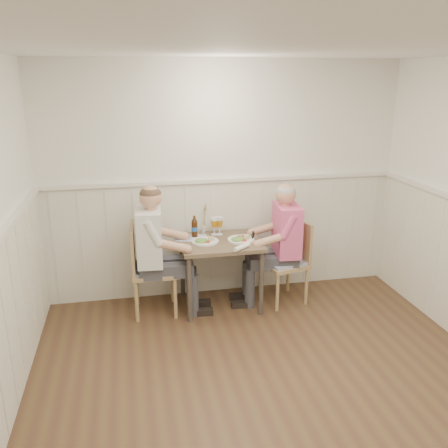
% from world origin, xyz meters
% --- Properties ---
extents(ground_plane, '(4.50, 4.50, 0.00)m').
position_xyz_m(ground_plane, '(0.00, 0.00, 0.00)').
color(ground_plane, '#4C3122').
extents(room_shell, '(4.04, 4.54, 2.60)m').
position_xyz_m(room_shell, '(0.00, 0.00, 1.52)').
color(room_shell, white).
rests_on(room_shell, ground).
extents(wainscot, '(4.00, 4.49, 1.34)m').
position_xyz_m(wainscot, '(0.00, 0.69, 0.69)').
color(wainscot, white).
rests_on(wainscot, ground).
extents(dining_table, '(0.85, 0.70, 0.75)m').
position_xyz_m(dining_table, '(-0.12, 1.84, 0.64)').
color(dining_table, brown).
rests_on(dining_table, ground).
extents(chair_right, '(0.52, 0.52, 0.92)m').
position_xyz_m(chair_right, '(0.64, 1.82, 0.50)').
color(chair_right, tan).
rests_on(chair_right, ground).
extents(chair_left, '(0.47, 0.47, 0.97)m').
position_xyz_m(chair_left, '(-0.89, 1.84, 0.53)').
color(chair_left, tan).
rests_on(chair_left, ground).
extents(man_in_pink, '(0.66, 0.46, 1.37)m').
position_xyz_m(man_in_pink, '(0.56, 1.80, 0.57)').
color(man_in_pink, '#3F3F47').
rests_on(man_in_pink, ground).
extents(diner_cream, '(0.67, 0.47, 1.42)m').
position_xyz_m(diner_cream, '(-0.82, 1.79, 0.59)').
color(diner_cream, '#3F3F47').
rests_on(diner_cream, ground).
extents(plate_man, '(0.29, 0.29, 0.07)m').
position_xyz_m(plate_man, '(0.09, 1.80, 0.77)').
color(plate_man, white).
rests_on(plate_man, dining_table).
extents(plate_diner, '(0.29, 0.29, 0.07)m').
position_xyz_m(plate_diner, '(-0.30, 1.82, 0.77)').
color(plate_diner, white).
rests_on(plate_diner, dining_table).
extents(beer_glass_a, '(0.08, 0.08, 0.20)m').
position_xyz_m(beer_glass_a, '(-0.09, 2.05, 0.89)').
color(beer_glass_a, silver).
rests_on(beer_glass_a, dining_table).
extents(beer_glass_b, '(0.08, 0.08, 0.20)m').
position_xyz_m(beer_glass_b, '(-0.15, 2.05, 0.88)').
color(beer_glass_b, silver).
rests_on(beer_glass_b, dining_table).
extents(beer_bottle, '(0.07, 0.07, 0.24)m').
position_xyz_m(beer_bottle, '(-0.37, 2.02, 0.86)').
color(beer_bottle, '#321B09').
rests_on(beer_bottle, dining_table).
extents(rolled_napkin, '(0.20, 0.17, 0.05)m').
position_xyz_m(rolled_napkin, '(0.04, 1.55, 0.77)').
color(rolled_napkin, white).
rests_on(rolled_napkin, dining_table).
extents(grass_vase, '(0.04, 0.04, 0.36)m').
position_xyz_m(grass_vase, '(-0.25, 2.15, 0.91)').
color(grass_vase, silver).
rests_on(grass_vase, dining_table).
extents(gingham_mat, '(0.37, 0.33, 0.01)m').
position_xyz_m(gingham_mat, '(-0.42, 1.99, 0.75)').
color(gingham_mat, '#586AA5').
rests_on(gingham_mat, dining_table).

